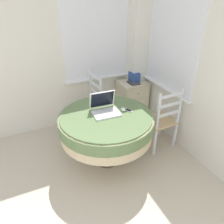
% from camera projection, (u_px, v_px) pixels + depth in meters
% --- Properties ---
extents(corner_room_shell, '(4.59, 4.89, 2.55)m').
position_uv_depth(corner_room_shell, '(119.00, 69.00, 2.64)').
color(corner_room_shell, white).
rests_on(corner_room_shell, ground_plane).
extents(round_dining_table, '(1.22, 1.22, 0.73)m').
position_uv_depth(round_dining_table, '(106.00, 124.00, 2.82)').
color(round_dining_table, '#4C3D2D').
rests_on(round_dining_table, ground_plane).
extents(laptop, '(0.35, 0.33, 0.26)m').
position_uv_depth(laptop, '(105.00, 108.00, 2.79)').
color(laptop, white).
rests_on(laptop, round_dining_table).
extents(computer_mouse, '(0.05, 0.08, 0.04)m').
position_uv_depth(computer_mouse, '(123.00, 109.00, 2.84)').
color(computer_mouse, white).
rests_on(computer_mouse, round_dining_table).
extents(cell_phone, '(0.09, 0.13, 0.01)m').
position_uv_depth(cell_phone, '(128.00, 110.00, 2.84)').
color(cell_phone, '#B2B7BC').
rests_on(cell_phone, round_dining_table).
extents(dining_chair_near_back_window, '(0.44, 0.46, 0.98)m').
position_uv_depth(dining_chair_near_back_window, '(90.00, 105.00, 3.59)').
color(dining_chair_near_back_window, tan).
rests_on(dining_chair_near_back_window, ground_plane).
extents(dining_chair_near_right_window, '(0.44, 0.41, 0.98)m').
position_uv_depth(dining_chair_near_right_window, '(161.00, 121.00, 3.16)').
color(dining_chair_near_right_window, tan).
rests_on(dining_chair_near_right_window, ground_plane).
extents(corner_cabinet, '(0.48, 0.46, 0.69)m').
position_uv_depth(corner_cabinet, '(132.00, 99.00, 4.00)').
color(corner_cabinet, beige).
rests_on(corner_cabinet, ground_plane).
extents(storage_box, '(0.14, 0.18, 0.16)m').
position_uv_depth(storage_box, '(134.00, 77.00, 3.80)').
color(storage_box, '#2D4C93').
rests_on(storage_box, corner_cabinet).
extents(book_on_cabinet, '(0.16, 0.21, 0.02)m').
position_uv_depth(book_on_cabinet, '(134.00, 83.00, 3.76)').
color(book_on_cabinet, '#3F3F44').
rests_on(book_on_cabinet, corner_cabinet).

